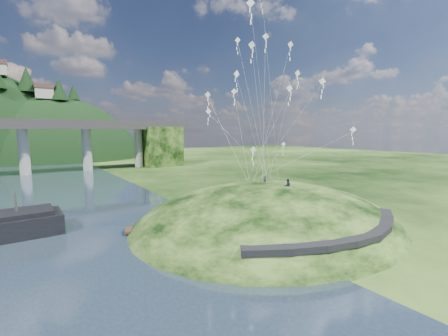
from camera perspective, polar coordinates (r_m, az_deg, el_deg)
ground at (r=33.24m, az=0.20°, el=-13.64°), size 320.00×320.00×0.00m
grass_hill at (r=39.95m, az=8.20°, el=-12.37°), size 36.00×32.00×13.00m
footpath at (r=31.27m, az=22.62°, el=-11.51°), size 22.29×5.84×0.83m
wooden_dock at (r=37.04m, az=-8.75°, el=-10.89°), size 12.09×5.69×0.87m
kite_flyers at (r=38.63m, az=10.99°, el=-1.88°), size 1.14×4.75×1.87m
kite_swarm at (r=38.65m, az=7.77°, el=17.27°), size 18.06×17.74×16.77m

